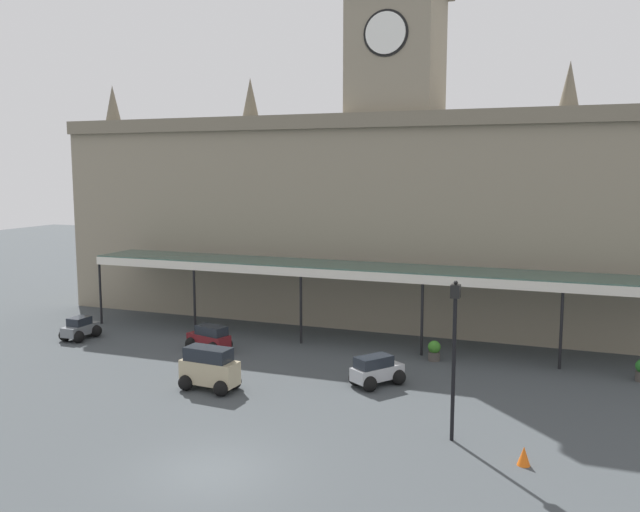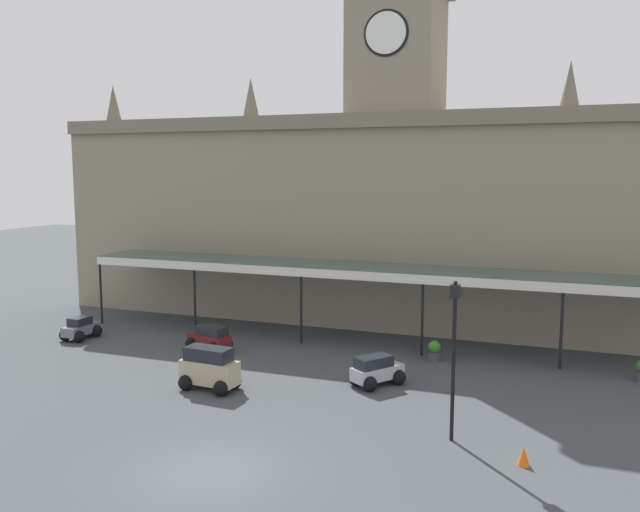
{
  "view_description": "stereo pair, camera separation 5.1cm",
  "coord_description": "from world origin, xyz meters",
  "px_view_note": "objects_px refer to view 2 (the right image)",
  "views": [
    {
      "loc": [
        9.71,
        -16.43,
        8.95
      ],
      "look_at": [
        0.0,
        9.14,
        5.39
      ],
      "focal_mm": 37.37,
      "sensor_mm": 36.0,
      "label": 1
    },
    {
      "loc": [
        9.76,
        -16.42,
        8.95
      ],
      "look_at": [
        0.0,
        9.14,
        5.39
      ],
      "focal_mm": 37.37,
      "sensor_mm": 36.0,
      "label": 2
    }
  ],
  "objects_px": {
    "planter_forecourt_centre": "(434,350)",
    "car_silver_estate": "(377,372)",
    "car_beige_van": "(209,370)",
    "victorian_lamppost": "(454,343)",
    "traffic_cone": "(523,456)",
    "car_maroon_estate": "(210,339)",
    "car_grey_sedan": "(81,330)"
  },
  "relations": [
    {
      "from": "traffic_cone",
      "to": "car_beige_van",
      "type": "bearing_deg",
      "value": 167.54
    },
    {
      "from": "car_silver_estate",
      "to": "car_beige_van",
      "type": "distance_m",
      "value": 6.9
    },
    {
      "from": "traffic_cone",
      "to": "car_maroon_estate",
      "type": "bearing_deg",
      "value": 152.83
    },
    {
      "from": "car_silver_estate",
      "to": "car_grey_sedan",
      "type": "distance_m",
      "value": 16.95
    },
    {
      "from": "car_silver_estate",
      "to": "victorian_lamppost",
      "type": "relative_size",
      "value": 0.45
    },
    {
      "from": "car_beige_van",
      "to": "victorian_lamppost",
      "type": "height_order",
      "value": "victorian_lamppost"
    },
    {
      "from": "car_silver_estate",
      "to": "car_beige_van",
      "type": "xyz_separation_m",
      "value": [
        -6.23,
        -2.96,
        0.24
      ]
    },
    {
      "from": "car_beige_van",
      "to": "traffic_cone",
      "type": "height_order",
      "value": "car_beige_van"
    },
    {
      "from": "car_maroon_estate",
      "to": "victorian_lamppost",
      "type": "xyz_separation_m",
      "value": [
        13.2,
        -6.86,
        2.75
      ]
    },
    {
      "from": "traffic_cone",
      "to": "planter_forecourt_centre",
      "type": "bearing_deg",
      "value": 114.99
    },
    {
      "from": "traffic_cone",
      "to": "planter_forecourt_centre",
      "type": "xyz_separation_m",
      "value": [
        -4.75,
        10.19,
        0.19
      ]
    },
    {
      "from": "car_silver_estate",
      "to": "traffic_cone",
      "type": "distance_m",
      "value": 8.52
    },
    {
      "from": "planter_forecourt_centre",
      "to": "car_silver_estate",
      "type": "bearing_deg",
      "value": -109.09
    },
    {
      "from": "car_beige_van",
      "to": "car_maroon_estate",
      "type": "height_order",
      "value": "car_beige_van"
    },
    {
      "from": "car_maroon_estate",
      "to": "car_grey_sedan",
      "type": "height_order",
      "value": "car_maroon_estate"
    },
    {
      "from": "car_grey_sedan",
      "to": "car_silver_estate",
      "type": "bearing_deg",
      "value": -6.11
    },
    {
      "from": "car_silver_estate",
      "to": "car_grey_sedan",
      "type": "bearing_deg",
      "value": 173.89
    },
    {
      "from": "car_beige_van",
      "to": "traffic_cone",
      "type": "relative_size",
      "value": 4.14
    },
    {
      "from": "car_beige_van",
      "to": "car_maroon_estate",
      "type": "distance_m",
      "value": 6.06
    },
    {
      "from": "car_beige_van",
      "to": "planter_forecourt_centre",
      "type": "distance_m",
      "value": 10.76
    },
    {
      "from": "car_silver_estate",
      "to": "victorian_lamppost",
      "type": "distance_m",
      "value": 6.64
    },
    {
      "from": "car_maroon_estate",
      "to": "car_silver_estate",
      "type": "bearing_deg",
      "value": -13.71
    },
    {
      "from": "car_maroon_estate",
      "to": "victorian_lamppost",
      "type": "height_order",
      "value": "victorian_lamppost"
    },
    {
      "from": "car_beige_van",
      "to": "victorian_lamppost",
      "type": "bearing_deg",
      "value": -9.16
    },
    {
      "from": "car_grey_sedan",
      "to": "planter_forecourt_centre",
      "type": "relative_size",
      "value": 2.15
    },
    {
      "from": "car_grey_sedan",
      "to": "traffic_cone",
      "type": "bearing_deg",
      "value": -18.03
    },
    {
      "from": "car_silver_estate",
      "to": "planter_forecourt_centre",
      "type": "relative_size",
      "value": 2.53
    },
    {
      "from": "car_beige_van",
      "to": "car_grey_sedan",
      "type": "distance_m",
      "value": 11.64
    },
    {
      "from": "car_beige_van",
      "to": "victorian_lamppost",
      "type": "relative_size",
      "value": 0.46
    },
    {
      "from": "car_beige_van",
      "to": "traffic_cone",
      "type": "xyz_separation_m",
      "value": [
        12.53,
        -2.77,
        -0.51
      ]
    },
    {
      "from": "car_maroon_estate",
      "to": "victorian_lamppost",
      "type": "relative_size",
      "value": 0.45
    },
    {
      "from": "car_maroon_estate",
      "to": "traffic_cone",
      "type": "distance_m",
      "value": 17.51
    }
  ]
}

